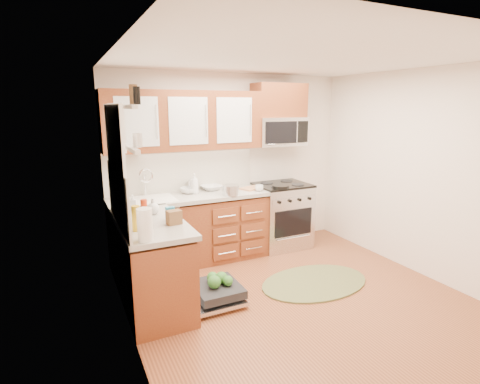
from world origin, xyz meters
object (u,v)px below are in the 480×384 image
upper_cabinets (184,121)px  sink (150,209)px  microwave (279,131)px  range (281,215)px  cup (259,188)px  rug (315,282)px  cutting_board (252,188)px  dishwasher (214,294)px  paper_towel_roll (145,225)px  bowl_b (189,190)px  bowl_a (211,188)px  stock_pot (231,190)px  skillet (281,187)px

upper_cabinets → sink: 1.21m
microwave → sink: 2.13m
range → cup: (-0.48, -0.18, 0.49)m
rug → cutting_board: size_ratio=4.35×
upper_cabinets → dishwasher: size_ratio=2.93×
rug → cutting_board: cutting_board is taller
rug → paper_towel_roll: (-1.99, -0.21, 1.06)m
sink → bowl_b: 0.59m
cutting_board → bowl_b: (-0.87, 0.13, 0.03)m
upper_cabinets → bowl_a: 0.99m
stock_pot → paper_towel_roll: bearing=-137.7°
range → sink: 1.96m
upper_cabinets → skillet: bearing=-17.9°
upper_cabinets → rug: 2.57m
microwave → rug: size_ratio=0.56×
cutting_board → rug: bearing=-80.4°
upper_cabinets → cup: bearing=-19.4°
microwave → cup: microwave is taller
upper_cabinets → cutting_board: upper_cabinets is taller
stock_pot → upper_cabinets: bearing=143.9°
cup → microwave: bearing=32.0°
microwave → cutting_board: 0.92m
paper_towel_roll → sink: bearing=76.3°
dishwasher → paper_towel_roll: bearing=-156.6°
microwave → rug: (-0.29, -1.36, -1.69)m
bowl_a → stock_pot: bearing=-72.3°
bowl_b → paper_towel_roll: bearing=-120.0°
range → rug: 1.35m
stock_pot → bowl_a: bearing=107.7°
skillet → stock_pot: (-0.74, 0.04, 0.02)m
paper_towel_roll → cutting_board: bearing=39.0°
rug → stock_pot: (-0.63, 1.03, 0.98)m
stock_pot → sink: bearing=168.8°
bowl_b → skillet: bearing=-17.2°
paper_towel_roll → cup: paper_towel_roll is taller
dishwasher → range: bearing=36.3°
cutting_board → bowl_a: 0.57m
upper_cabinets → cutting_board: 1.31m
skillet → cup: cup is taller
microwave → cutting_board: size_ratio=2.44×
bowl_a → bowl_b: 0.34m
skillet → paper_towel_roll: (-2.10, -1.20, 0.10)m
sink → paper_towel_roll: size_ratio=2.16×
upper_cabinets → dishwasher: bearing=-96.0°
cutting_board → paper_towel_roll: bearing=-141.0°
bowl_a → bowl_b: size_ratio=1.15×
rug → bowl_b: size_ratio=5.62×
upper_cabinets → sink: size_ratio=3.31×
upper_cabinets → skillet: size_ratio=8.95×
cup → range: bearing=20.6°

